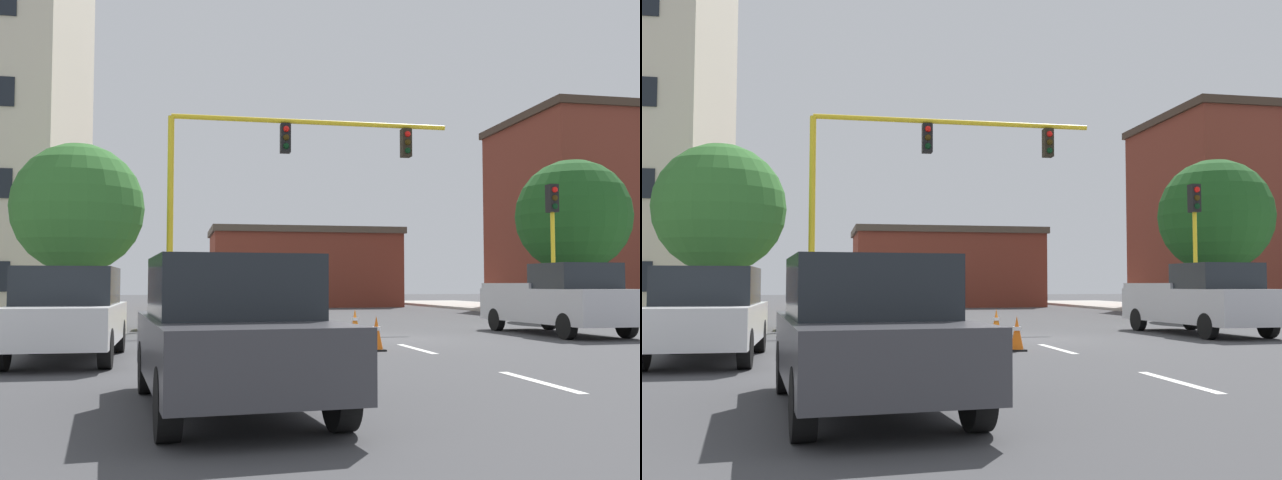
{
  "view_description": "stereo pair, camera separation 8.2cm",
  "coord_description": "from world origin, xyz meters",
  "views": [
    {
      "loc": [
        -5.2,
        -18.36,
        1.42
      ],
      "look_at": [
        -0.27,
        6.49,
        2.96
      ],
      "focal_mm": 40.91,
      "sensor_mm": 36.0,
      "label": 1
    },
    {
      "loc": [
        -5.12,
        -18.38,
        1.42
      ],
      "look_at": [
        -0.27,
        6.49,
        2.96
      ],
      "focal_mm": 40.91,
      "sensor_mm": 36.0,
      "label": 2
    }
  ],
  "objects": [
    {
      "name": "traffic_cone_roadside_a",
      "position": [
        -3.3,
        0.23,
        0.3
      ],
      "size": [
        0.36,
        0.36,
        0.61
      ],
      "color": "black",
      "rests_on": "ground_plane"
    },
    {
      "name": "pickup_truck_silver",
      "position": [
        5.45,
        0.64,
        0.97
      ],
      "size": [
        2.33,
        5.51,
        1.99
      ],
      "color": "#BCBCC1",
      "rests_on": "ground_plane"
    },
    {
      "name": "sedan_dark_gray_mid_left",
      "position": [
        -4.59,
        -9.94,
        0.89
      ],
      "size": [
        2.27,
        4.65,
        1.74
      ],
      "color": "#3D3D42",
      "rests_on": "ground_plane"
    },
    {
      "name": "traffic_cone_roadside_b",
      "position": [
        -2.31,
        -3.72,
        0.32
      ],
      "size": [
        0.36,
        0.36,
        0.65
      ],
      "color": "black",
      "rests_on": "ground_plane"
    },
    {
      "name": "building_row_right",
      "position": [
        17.87,
        17.37,
        5.22
      ],
      "size": [
        10.73,
        9.35,
        10.41
      ],
      "color": "brown",
      "rests_on": "ground_plane"
    },
    {
      "name": "traffic_signal_gantry",
      "position": [
        -4.05,
        4.93,
        2.3
      ],
      "size": [
        10.05,
        1.2,
        6.83
      ],
      "color": "yellow",
      "rests_on": "ground_plane"
    },
    {
      "name": "tree_left_near",
      "position": [
        -8.15,
        4.8,
        3.73
      ],
      "size": [
        3.97,
        3.97,
        5.73
      ],
      "color": "#4C3823",
      "rests_on": "ground_plane"
    },
    {
      "name": "traffic_cone_roadside_c",
      "position": [
        -1.0,
        -3.31,
        0.37
      ],
      "size": [
        0.36,
        0.36,
        0.74
      ],
      "color": "black",
      "rests_on": "ground_plane"
    },
    {
      "name": "traffic_light_pole_right",
      "position": [
        7.31,
        4.18,
        3.53
      ],
      "size": [
        0.32,
        0.47,
        4.8
      ],
      "color": "yellow",
      "rests_on": "ground_plane"
    },
    {
      "name": "tree_right_mid",
      "position": [
        10.62,
        8.53,
        4.17
      ],
      "size": [
        4.6,
        4.6,
        6.48
      ],
      "color": "brown",
      "rests_on": "ground_plane"
    },
    {
      "name": "ground_plane",
      "position": [
        0.0,
        0.0,
        0.0
      ],
      "size": [
        160.0,
        160.0,
        0.0
      ],
      "primitive_type": "plane",
      "color": "#424244"
    },
    {
      "name": "lane_stripe_seg_1",
      "position": [
        0.0,
        -8.5,
        0.0
      ],
      "size": [
        0.16,
        2.4,
        0.01
      ],
      "primitive_type": "cube",
      "color": "silver",
      "rests_on": "ground_plane"
    },
    {
      "name": "lane_stripe_seg_3",
      "position": [
        0.0,
        2.5,
        0.0
      ],
      "size": [
        0.16,
        2.4,
        0.01
      ],
      "primitive_type": "cube",
      "color": "silver",
      "rests_on": "ground_plane"
    },
    {
      "name": "lane_stripe_seg_2",
      "position": [
        0.0,
        -3.0,
        0.0
      ],
      "size": [
        0.16,
        2.4,
        0.01
      ],
      "primitive_type": "cube",
      "color": "silver",
      "rests_on": "ground_plane"
    },
    {
      "name": "traffic_cone_roadside_d",
      "position": [
        -0.42,
        0.88,
        0.37
      ],
      "size": [
        0.36,
        0.36,
        0.75
      ],
      "color": "black",
      "rests_on": "ground_plane"
    },
    {
      "name": "sedan_white_near_left",
      "position": [
        -7.17,
        -4.06,
        0.89
      ],
      "size": [
        1.88,
        4.51,
        1.74
      ],
      "color": "white",
      "rests_on": "ground_plane"
    },
    {
      "name": "building_brick_center",
      "position": [
        2.81,
        27.98,
        2.48
      ],
      "size": [
        11.82,
        7.31,
        4.94
      ],
      "color": "brown",
      "rests_on": "ground_plane"
    }
  ]
}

